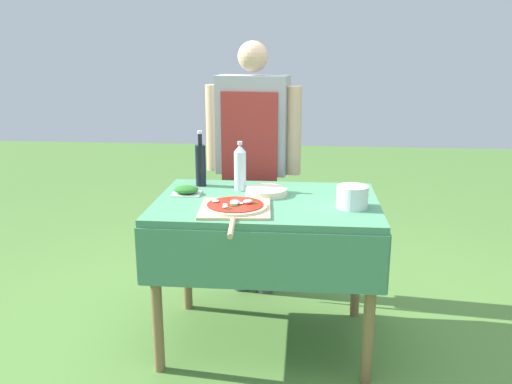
{
  "coord_description": "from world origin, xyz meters",
  "views": [
    {
      "loc": [
        0.19,
        -2.66,
        1.57
      ],
      "look_at": [
        -0.06,
        0.0,
        0.84
      ],
      "focal_mm": 38.0,
      "sensor_mm": 36.0,
      "label": 1
    }
  ],
  "objects_px": {
    "pizza_on_peel": "(235,208)",
    "herb_container": "(186,190)",
    "person_cook": "(253,150)",
    "oil_bottle": "(201,164)",
    "prep_table": "(267,222)",
    "mixing_tub": "(352,197)",
    "plate_stack": "(266,191)",
    "water_bottle": "(240,167)"
  },
  "relations": [
    {
      "from": "person_cook",
      "to": "mixing_tub",
      "type": "relative_size",
      "value": 10.38
    },
    {
      "from": "pizza_on_peel",
      "to": "oil_bottle",
      "type": "distance_m",
      "value": 0.53
    },
    {
      "from": "prep_table",
      "to": "oil_bottle",
      "type": "height_order",
      "value": "oil_bottle"
    },
    {
      "from": "pizza_on_peel",
      "to": "plate_stack",
      "type": "height_order",
      "value": "pizza_on_peel"
    },
    {
      "from": "prep_table",
      "to": "plate_stack",
      "type": "xyz_separation_m",
      "value": [
        -0.01,
        0.1,
        0.14
      ]
    },
    {
      "from": "pizza_on_peel",
      "to": "water_bottle",
      "type": "bearing_deg",
      "value": 88.84
    },
    {
      "from": "herb_container",
      "to": "mixing_tub",
      "type": "bearing_deg",
      "value": -10.9
    },
    {
      "from": "prep_table",
      "to": "herb_container",
      "type": "relative_size",
      "value": 7.18
    },
    {
      "from": "prep_table",
      "to": "pizza_on_peel",
      "type": "height_order",
      "value": "pizza_on_peel"
    },
    {
      "from": "oil_bottle",
      "to": "prep_table",
      "type": "bearing_deg",
      "value": -33.32
    },
    {
      "from": "oil_bottle",
      "to": "person_cook",
      "type": "bearing_deg",
      "value": 55.13
    },
    {
      "from": "pizza_on_peel",
      "to": "oil_bottle",
      "type": "relative_size",
      "value": 1.86
    },
    {
      "from": "plate_stack",
      "to": "herb_container",
      "type": "bearing_deg",
      "value": -175.77
    },
    {
      "from": "oil_bottle",
      "to": "mixing_tub",
      "type": "bearing_deg",
      "value": -23.56
    },
    {
      "from": "pizza_on_peel",
      "to": "oil_bottle",
      "type": "height_order",
      "value": "oil_bottle"
    },
    {
      "from": "herb_container",
      "to": "prep_table",
      "type": "bearing_deg",
      "value": -8.78
    },
    {
      "from": "person_cook",
      "to": "plate_stack",
      "type": "height_order",
      "value": "person_cook"
    },
    {
      "from": "herb_container",
      "to": "mixing_tub",
      "type": "relative_size",
      "value": 1.04
    },
    {
      "from": "pizza_on_peel",
      "to": "herb_container",
      "type": "bearing_deg",
      "value": 133.79
    },
    {
      "from": "pizza_on_peel",
      "to": "herb_container",
      "type": "distance_m",
      "value": 0.4
    },
    {
      "from": "water_bottle",
      "to": "mixing_tub",
      "type": "bearing_deg",
      "value": -25.39
    },
    {
      "from": "person_cook",
      "to": "oil_bottle",
      "type": "xyz_separation_m",
      "value": [
        -0.26,
        -0.37,
        -0.01
      ]
    },
    {
      "from": "prep_table",
      "to": "person_cook",
      "type": "relative_size",
      "value": 0.72
    },
    {
      "from": "prep_table",
      "to": "herb_container",
      "type": "distance_m",
      "value": 0.46
    },
    {
      "from": "prep_table",
      "to": "herb_container",
      "type": "height_order",
      "value": "herb_container"
    },
    {
      "from": "person_cook",
      "to": "plate_stack",
      "type": "xyz_separation_m",
      "value": [
        0.12,
        -0.53,
        -0.12
      ]
    },
    {
      "from": "prep_table",
      "to": "plate_stack",
      "type": "height_order",
      "value": "plate_stack"
    },
    {
      "from": "oil_bottle",
      "to": "water_bottle",
      "type": "bearing_deg",
      "value": -18.71
    },
    {
      "from": "mixing_tub",
      "to": "plate_stack",
      "type": "distance_m",
      "value": 0.48
    },
    {
      "from": "pizza_on_peel",
      "to": "mixing_tub",
      "type": "distance_m",
      "value": 0.57
    },
    {
      "from": "prep_table",
      "to": "pizza_on_peel",
      "type": "distance_m",
      "value": 0.28
    },
    {
      "from": "water_bottle",
      "to": "herb_container",
      "type": "relative_size",
      "value": 1.68
    },
    {
      "from": "person_cook",
      "to": "mixing_tub",
      "type": "distance_m",
      "value": 0.92
    },
    {
      "from": "water_bottle",
      "to": "herb_container",
      "type": "bearing_deg",
      "value": -157.96
    },
    {
      "from": "prep_table",
      "to": "water_bottle",
      "type": "relative_size",
      "value": 4.27
    },
    {
      "from": "person_cook",
      "to": "herb_container",
      "type": "relative_size",
      "value": 9.97
    },
    {
      "from": "oil_bottle",
      "to": "mixing_tub",
      "type": "height_order",
      "value": "oil_bottle"
    },
    {
      "from": "person_cook",
      "to": "plate_stack",
      "type": "bearing_deg",
      "value": 111.16
    },
    {
      "from": "herb_container",
      "to": "plate_stack",
      "type": "bearing_deg",
      "value": 4.23
    },
    {
      "from": "plate_stack",
      "to": "person_cook",
      "type": "bearing_deg",
      "value": 103.22
    },
    {
      "from": "person_cook",
      "to": "water_bottle",
      "type": "bearing_deg",
      "value": 94.71
    },
    {
      "from": "herb_container",
      "to": "mixing_tub",
      "type": "height_order",
      "value": "mixing_tub"
    }
  ]
}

